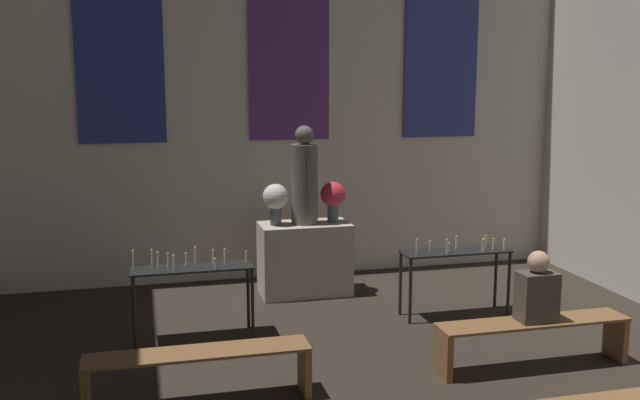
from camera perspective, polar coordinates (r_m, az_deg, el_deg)
name	(u,v)px	position (r m, az deg, el deg)	size (l,w,h in m)	color
wall_back	(288,57)	(9.78, -2.57, 11.36)	(8.05, 0.16, 5.97)	silver
altar	(305,259)	(9.13, -1.23, -4.72)	(1.14, 0.60, 0.92)	#BCB29E
statue	(304,179)	(8.93, -1.25, 1.67)	(0.33, 0.33, 1.24)	#5B5651
flower_vase_left	(276,199)	(8.89, -3.58, 0.08)	(0.32, 0.32, 0.52)	#4C5666
flower_vase_right	(333,197)	(9.05, 1.04, 0.27)	(0.32, 0.32, 0.52)	#4C5666
candle_rack_left	(192,277)	(7.67, -10.19, -6.11)	(1.28, 0.37, 0.97)	black
candle_rack_right	(456,260)	(8.40, 10.82, -4.74)	(1.28, 0.37, 0.95)	black
pew_back_left	(199,366)	(6.26, -9.68, -12.93)	(1.89, 0.36, 0.47)	brown
pew_back_right	(533,334)	(7.18, 16.66, -10.20)	(1.89, 0.36, 0.47)	brown
person_seated	(537,290)	(7.06, 16.98, -6.93)	(0.36, 0.24, 0.68)	#4C4238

